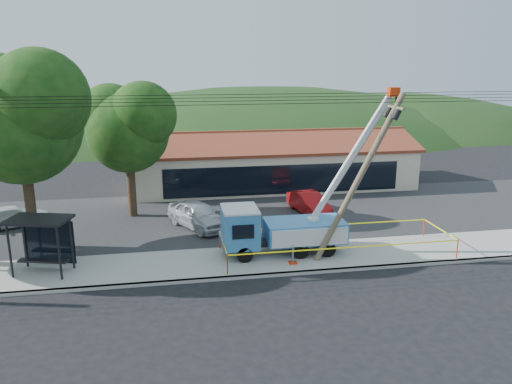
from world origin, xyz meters
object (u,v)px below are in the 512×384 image
object	(u,v)px
bus_shelter	(42,232)
car_silver	(198,229)
car_white	(15,227)
utility_truck	(280,227)
car_red	(309,214)
leaning_pole	(363,170)

from	to	relation	value
bus_shelter	car_silver	world-z (taller)	bus_shelter
car_white	utility_truck	bearing A→B (deg)	-139.33
utility_truck	car_silver	bearing A→B (deg)	128.48
car_silver	car_red	size ratio (longest dim) A/B	1.13
bus_shelter	car_red	distance (m)	17.11
leaning_pole	bus_shelter	xyz separation A→B (m)	(-15.71, 0.87, -2.62)
leaning_pole	car_red	xyz separation A→B (m)	(-0.39, 8.16, -4.80)
leaning_pole	bus_shelter	bearing A→B (deg)	176.82
car_silver	car_white	world-z (taller)	car_silver
leaning_pole	car_white	distance (m)	21.67
leaning_pole	car_silver	world-z (taller)	leaning_pole
car_red	bus_shelter	bearing A→B (deg)	-165.48
car_white	leaning_pole	bearing A→B (deg)	-137.91
leaning_pole	utility_truck	bearing A→B (deg)	161.62
bus_shelter	car_white	world-z (taller)	bus_shelter
utility_truck	car_red	bearing A→B (deg)	62.64
utility_truck	car_red	size ratio (longest dim) A/B	2.17
bus_shelter	leaning_pole	bearing A→B (deg)	11.91
utility_truck	leaning_pole	xyz separation A→B (m)	(3.94, -1.31, 3.23)
utility_truck	bus_shelter	bearing A→B (deg)	-177.89
bus_shelter	car_white	distance (m)	8.84
bus_shelter	car_red	world-z (taller)	bus_shelter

